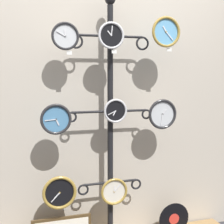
{
  "coord_description": "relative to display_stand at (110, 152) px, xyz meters",
  "views": [
    {
      "loc": [
        -0.71,
        -2.02,
        1.48
      ],
      "look_at": [
        0.0,
        0.36,
        1.18
      ],
      "focal_mm": 50.0,
      "sensor_mm": 36.0,
      "label": 1
    }
  ],
  "objects": [
    {
      "name": "shop_wall",
      "position": [
        0.0,
        0.16,
        0.56
      ],
      "size": [
        4.4,
        0.04,
        2.8
      ],
      "color": "#BCB2A3",
      "rests_on": "ground_plane"
    },
    {
      "name": "display_stand",
      "position": [
        0.0,
        0.0,
        0.0
      ],
      "size": [
        0.72,
        0.36,
        2.11
      ],
      "color": "black",
      "rests_on": "ground_plane"
    },
    {
      "name": "clock_top_left",
      "position": [
        -0.37,
        -0.07,
        0.92
      ],
      "size": [
        0.21,
        0.04,
        0.21
      ],
      "color": "silver"
    },
    {
      "name": "clock_top_center",
      "position": [
        -0.02,
        -0.11,
        0.93
      ],
      "size": [
        0.21,
        0.04,
        0.21
      ],
      "color": "black"
    },
    {
      "name": "clock_top_right",
      "position": [
        0.43,
        -0.11,
        0.98
      ],
      "size": [
        0.25,
        0.04,
        0.25
      ],
      "color": "#60A8DB"
    },
    {
      "name": "clock_middle_left",
      "position": [
        -0.45,
        -0.11,
        0.31
      ],
      "size": [
        0.23,
        0.04,
        0.23
      ],
      "color": "#4C84B2"
    },
    {
      "name": "clock_middle_center",
      "position": [
        0.02,
        -0.07,
        0.35
      ],
      "size": [
        0.19,
        0.04,
        0.19
      ],
      "color": "black"
    },
    {
      "name": "clock_middle_right",
      "position": [
        0.43,
        -0.09,
        0.31
      ],
      "size": [
        0.25,
        0.04,
        0.25
      ],
      "color": "silver"
    },
    {
      "name": "clock_bottom_left",
      "position": [
        -0.44,
        -0.08,
        -0.27
      ],
      "size": [
        0.27,
        0.04,
        0.27
      ],
      "color": "black"
    },
    {
      "name": "clock_bottom_center",
      "position": [
        0.01,
        -0.08,
        -0.31
      ],
      "size": [
        0.23,
        0.04,
        0.23
      ],
      "color": "silver"
    },
    {
      "name": "vinyl_record",
      "position": [
        0.58,
        -0.05,
        -0.64
      ],
      "size": [
        0.29,
        0.01,
        0.29
      ],
      "color": "black",
      "rests_on": "low_shelf"
    },
    {
      "name": "price_tag_upper",
      "position": [
        -0.34,
        -0.08,
        0.8
      ],
      "size": [
        0.04,
        0.0,
        0.03
      ],
      "color": "white"
    },
    {
      "name": "price_tag_mid",
      "position": [
        0.0,
        -0.11,
        0.81
      ],
      "size": [
        0.04,
        0.0,
        0.03
      ],
      "color": "white"
    },
    {
      "name": "price_tag_lower",
      "position": [
        0.47,
        -0.11,
        0.84
      ],
      "size": [
        0.04,
        0.0,
        0.03
      ],
      "color": "white"
    }
  ]
}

